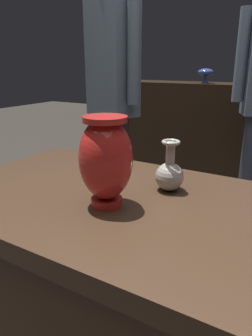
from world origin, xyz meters
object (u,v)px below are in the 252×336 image
object	(u,v)px
vase_left_accent	(170,174)
shelf_vase_left	(206,73)
vase_centerpiece	(106,159)
visitor_near_left	(112,87)

from	to	relation	value
vase_left_accent	shelf_vase_left	size ratio (longest dim) A/B	1.09
vase_centerpiece	visitor_near_left	xyz separation A→B (m)	(-0.65, 1.03, 0.09)
vase_left_accent	visitor_near_left	world-z (taller)	visitor_near_left
vase_centerpiece	vase_left_accent	xyz separation A→B (m)	(0.10, 0.18, -0.08)
vase_centerpiece	shelf_vase_left	bearing A→B (deg)	101.33
vase_left_accent	shelf_vase_left	bearing A→B (deg)	104.93
visitor_near_left	shelf_vase_left	bearing A→B (deg)	-79.49
vase_left_accent	visitor_near_left	distance (m)	1.14
vase_centerpiece	shelf_vase_left	xyz separation A→B (m)	(-0.44, 2.20, 0.15)
shelf_vase_left	visitor_near_left	distance (m)	1.19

